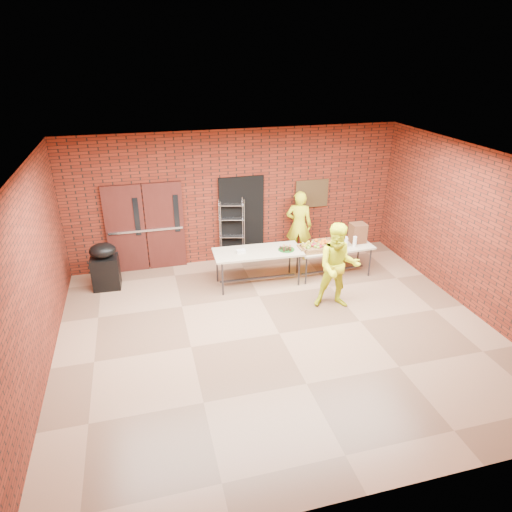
# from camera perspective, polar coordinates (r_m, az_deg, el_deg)

# --- Properties ---
(room) EXTENTS (8.08, 7.08, 3.28)m
(room) POSITION_cam_1_polar(r_m,az_deg,el_deg) (7.87, 3.18, -0.00)
(room) COLOR brown
(room) RESTS_ON ground
(double_doors) EXTENTS (1.78, 0.12, 2.10)m
(double_doors) POSITION_cam_1_polar(r_m,az_deg,el_deg) (10.92, -13.62, 3.47)
(double_doors) COLOR #411712
(double_doors) RESTS_ON room
(dark_doorway) EXTENTS (1.10, 0.06, 2.10)m
(dark_doorway) POSITION_cam_1_polar(r_m,az_deg,el_deg) (11.19, -1.81, 4.68)
(dark_doorway) COLOR black
(dark_doorway) RESTS_ON room
(bronze_plaque) EXTENTS (0.85, 0.04, 0.70)m
(bronze_plaque) POSITION_cam_1_polar(r_m,az_deg,el_deg) (11.54, 6.99, 7.75)
(bronze_plaque) COLOR #46331C
(bronze_plaque) RESTS_ON room
(wire_rack) EXTENTS (0.62, 0.33, 1.61)m
(wire_rack) POSITION_cam_1_polar(r_m,az_deg,el_deg) (11.09, -3.02, 3.13)
(wire_rack) COLOR #A8A9AF
(wire_rack) RESTS_ON room
(table_left) EXTENTS (1.97, 0.89, 0.80)m
(table_left) POSITION_cam_1_polar(r_m,az_deg,el_deg) (10.03, 0.23, 0.27)
(table_left) COLOR #C3B095
(table_left) RESTS_ON room
(table_right) EXTENTS (1.78, 0.80, 0.72)m
(table_right) POSITION_cam_1_polar(r_m,az_deg,el_deg) (10.62, 9.76, 0.92)
(table_right) COLOR #C3B095
(table_right) RESTS_ON room
(basket_bananas) EXTENTS (0.42, 0.33, 0.13)m
(basket_bananas) POSITION_cam_1_polar(r_m,az_deg,el_deg) (10.25, 6.53, 0.95)
(basket_bananas) COLOR #A67D43
(basket_bananas) RESTS_ON table_right
(basket_oranges) EXTENTS (0.50, 0.39, 0.16)m
(basket_oranges) POSITION_cam_1_polar(r_m,az_deg,el_deg) (10.52, 8.56, 1.53)
(basket_oranges) COLOR #A67D43
(basket_oranges) RESTS_ON table_right
(basket_apples) EXTENTS (0.49, 0.38, 0.15)m
(basket_apples) POSITION_cam_1_polar(r_m,az_deg,el_deg) (10.24, 7.19, 0.95)
(basket_apples) COLOR #A67D43
(basket_apples) RESTS_ON table_right
(muffin_tray) EXTENTS (0.36, 0.36, 0.09)m
(muffin_tray) POSITION_cam_1_polar(r_m,az_deg,el_deg) (10.08, 3.82, 1.00)
(muffin_tray) COLOR #165519
(muffin_tray) RESTS_ON table_left
(napkin_box) EXTENTS (0.19, 0.13, 0.06)m
(napkin_box) POSITION_cam_1_polar(r_m,az_deg,el_deg) (9.93, -1.88, 0.61)
(napkin_box) COLOR white
(napkin_box) RESTS_ON table_left
(coffee_dispenser) EXTENTS (0.35, 0.31, 0.45)m
(coffee_dispenser) POSITION_cam_1_polar(r_m,az_deg,el_deg) (10.85, 12.60, 2.84)
(coffee_dispenser) COLOR brown
(coffee_dispenser) RESTS_ON table_right
(cup_stack_front) EXTENTS (0.08, 0.08, 0.23)m
(cup_stack_front) POSITION_cam_1_polar(r_m,az_deg,el_deg) (10.54, 11.21, 1.66)
(cup_stack_front) COLOR white
(cup_stack_front) RESTS_ON table_right
(cup_stack_mid) EXTENTS (0.09, 0.09, 0.26)m
(cup_stack_mid) POSITION_cam_1_polar(r_m,az_deg,el_deg) (10.59, 12.24, 1.74)
(cup_stack_mid) COLOR white
(cup_stack_mid) RESTS_ON table_right
(cup_stack_back) EXTENTS (0.07, 0.07, 0.22)m
(cup_stack_back) POSITION_cam_1_polar(r_m,az_deg,el_deg) (10.63, 11.14, 1.84)
(cup_stack_back) COLOR white
(cup_stack_back) RESTS_ON table_right
(covered_grill) EXTENTS (0.60, 0.51, 1.05)m
(covered_grill) POSITION_cam_1_polar(r_m,az_deg,el_deg) (10.48, -18.36, -1.18)
(covered_grill) COLOR black
(covered_grill) RESTS_ON room
(volunteer_woman) EXTENTS (0.75, 0.64, 1.75)m
(volunteer_woman) POSITION_cam_1_polar(r_m,az_deg,el_deg) (11.30, 5.38, 3.83)
(volunteer_woman) COLOR yellow
(volunteer_woman) RESTS_ON room
(volunteer_man) EXTENTS (1.03, 0.90, 1.80)m
(volunteer_man) POSITION_cam_1_polar(r_m,az_deg,el_deg) (9.22, 10.23, -1.29)
(volunteer_man) COLOR yellow
(volunteer_man) RESTS_ON room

